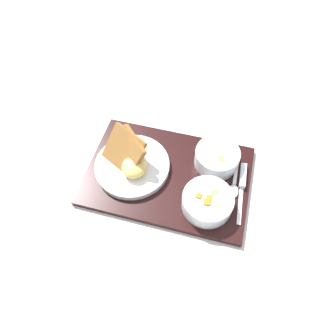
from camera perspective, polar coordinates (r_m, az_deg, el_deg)
name	(u,v)px	position (r m, az deg, el deg)	size (l,w,h in m)	color
ground_plane	(168,177)	(0.84, 0.00, -1.72)	(4.00, 4.00, 0.00)	silver
serving_tray	(168,175)	(0.83, 0.00, -1.43)	(0.45, 0.31, 0.02)	black
bowl_salad	(208,201)	(0.76, 7.56, -6.28)	(0.13, 0.13, 0.05)	silver
bowl_soup	(217,157)	(0.83, 9.32, 2.14)	(0.12, 0.12, 0.05)	silver
plate_main	(131,162)	(0.82, -7.10, 1.11)	(0.21, 0.21, 0.10)	silver
knife	(242,180)	(0.83, 13.99, -2.22)	(0.03, 0.18, 0.02)	silver
spoon	(234,182)	(0.82, 12.55, -2.54)	(0.03, 0.14, 0.01)	silver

